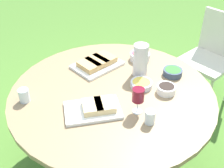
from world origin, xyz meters
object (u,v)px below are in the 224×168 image
Objects in this scene: dining_table at (112,102)px; water_pitcher at (140,60)px; chair_near_right at (213,53)px; wine_glass at (138,96)px.

water_pitcher is at bearing -163.78° from dining_table.
dining_table is 1.29m from chair_near_right.
chair_near_right is 1.37m from wine_glass.
wine_glass is (0.24, 0.33, 0.00)m from water_pitcher.
water_pitcher is at bearing -125.84° from wine_glass.
water_pitcher is at bearing 11.31° from chair_near_right.
dining_table is at bearing 16.22° from water_pitcher.
chair_near_right is (-1.26, -0.28, -0.09)m from dining_table.
chair_near_right reaches higher than wine_glass.
dining_table is at bearing -82.62° from wine_glass.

